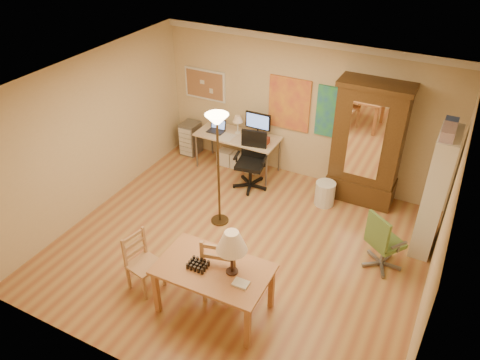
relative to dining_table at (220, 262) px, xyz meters
The scene contains 16 objects.
floor 1.56m from the dining_table, 106.18° to the left, with size 5.50×5.50×0.00m, color #A15E39.
crown_molding 4.11m from the dining_table, 95.54° to the left, with size 5.50×0.08×0.12m, color white.
corkboard 4.46m from the dining_table, 123.02° to the left, with size 0.90×0.04×0.62m, color #A3714C.
art_panel_left 3.80m from the dining_table, 99.33° to the left, with size 0.80×0.04×1.00m, color yellow.
art_panel_right 3.76m from the dining_table, 85.51° to the left, with size 0.75×0.04×0.95m, color teal.
dining_table is the anchor object (origin of this frame).
ladder_chair_back 0.47m from the dining_table, 115.38° to the left, with size 0.59×0.58×1.06m.
ladder_chair_left 1.27m from the dining_table, behind, with size 0.47×0.48×0.89m.
torchiere_lamp 2.08m from the dining_table, 119.96° to the left, with size 0.36×0.36×1.99m.
computer_desk 3.72m from the dining_table, 113.40° to the left, with size 1.63×0.71×1.23m.
office_chair_black 3.13m from the dining_table, 108.75° to the left, with size 0.66×0.66×1.07m.
office_chair_green 2.58m from the dining_table, 47.14° to the left, with size 0.62×0.62×0.98m.
drawer_cart 4.42m from the dining_table, 127.62° to the left, with size 0.34×0.41×0.69m.
armoire 3.60m from the dining_table, 74.72° to the left, with size 1.21×0.57×2.23m.
bookshelf 3.44m from the dining_table, 50.40° to the left, with size 0.30×0.80×1.99m.
wastebin 3.09m from the dining_table, 81.60° to the left, with size 0.36×0.36×0.44m, color silver.
Camera 1 is at (2.60, -5.01, 4.95)m, focal length 35.00 mm.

